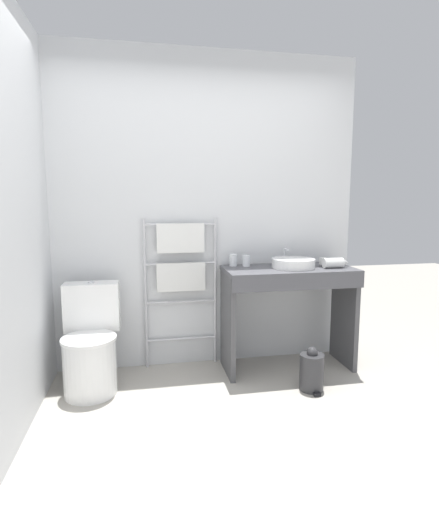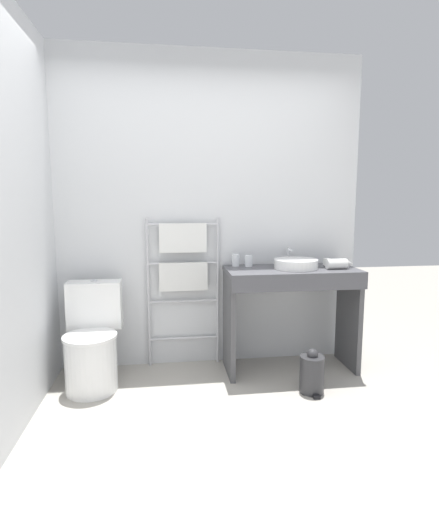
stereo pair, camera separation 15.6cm
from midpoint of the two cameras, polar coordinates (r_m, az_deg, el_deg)
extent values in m
plane|color=#A8A399|center=(2.40, 4.10, -28.13)|extent=(12.00, 12.00, 0.00)
cube|color=silver|center=(3.44, -0.90, 6.32)|extent=(2.68, 0.12, 2.63)
cube|color=silver|center=(2.77, -26.21, 5.13)|extent=(0.12, 2.16, 2.63)
cylinder|color=white|center=(3.19, -16.49, -14.63)|extent=(0.38, 0.38, 0.41)
cylinder|color=white|center=(3.12, -16.65, -10.96)|extent=(0.39, 0.39, 0.02)
cube|color=white|center=(3.31, -16.09, -6.67)|extent=(0.41, 0.17, 0.37)
cylinder|color=silver|center=(3.27, -16.22, -3.42)|extent=(0.05, 0.05, 0.01)
cylinder|color=silver|center=(3.41, -8.84, -5.35)|extent=(0.02, 0.02, 1.26)
cylinder|color=silver|center=(3.45, 1.05, -5.11)|extent=(0.02, 0.02, 1.26)
cylinder|color=silver|center=(3.53, -3.80, -11.66)|extent=(0.59, 0.02, 0.02)
cylinder|color=silver|center=(3.44, -3.85, -6.48)|extent=(0.59, 0.02, 0.02)
cylinder|color=silver|center=(3.37, -3.90, -1.06)|extent=(0.59, 0.02, 0.02)
cylinder|color=silver|center=(3.33, -3.96, 4.53)|extent=(0.59, 0.02, 0.02)
cube|color=white|center=(3.31, -3.91, 2.59)|extent=(0.39, 0.04, 0.24)
cube|color=silver|center=(3.36, -3.85, -2.96)|extent=(0.41, 0.04, 0.24)
cube|color=#4C4C51|center=(3.33, 11.56, -2.05)|extent=(1.07, 0.50, 0.03)
cube|color=#4C4C51|center=(3.12, 12.97, -4.01)|extent=(1.07, 0.02, 0.10)
cube|color=#4C4C4F|center=(3.30, 2.75, -9.69)|extent=(0.04, 0.42, 0.83)
cube|color=#4C4C4F|center=(3.62, 19.17, -8.50)|extent=(0.04, 0.42, 0.83)
cylinder|color=white|center=(3.32, 12.18, -1.11)|extent=(0.35, 0.35, 0.08)
cylinder|color=silver|center=(3.31, 12.20, -0.53)|extent=(0.29, 0.29, 0.01)
cylinder|color=silver|center=(3.51, 11.06, -0.04)|extent=(0.02, 0.02, 0.14)
cylinder|color=silver|center=(3.46, 11.32, 0.84)|extent=(0.02, 0.09, 0.02)
cylinder|color=white|center=(3.37, 3.64, -0.60)|extent=(0.06, 0.06, 0.10)
cylinder|color=white|center=(3.36, 5.53, -0.70)|extent=(0.06, 0.06, 0.09)
cylinder|color=white|center=(3.38, 17.65, -1.09)|extent=(0.16, 0.08, 0.08)
cone|color=silver|center=(3.43, 19.32, -1.04)|extent=(0.06, 0.07, 0.07)
cube|color=white|center=(3.44, 16.49, -0.88)|extent=(0.05, 0.09, 0.06)
cylinder|color=#333335|center=(3.17, 14.49, -16.03)|extent=(0.18, 0.18, 0.27)
sphere|color=#333335|center=(3.11, 14.59, -13.44)|extent=(0.08, 0.08, 0.08)
cube|color=black|center=(3.13, 15.17, -18.87)|extent=(0.05, 0.04, 0.02)
camera|label=1|loc=(0.08, -88.50, 0.21)|focal=28.00mm
camera|label=2|loc=(0.08, 91.50, -0.21)|focal=28.00mm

